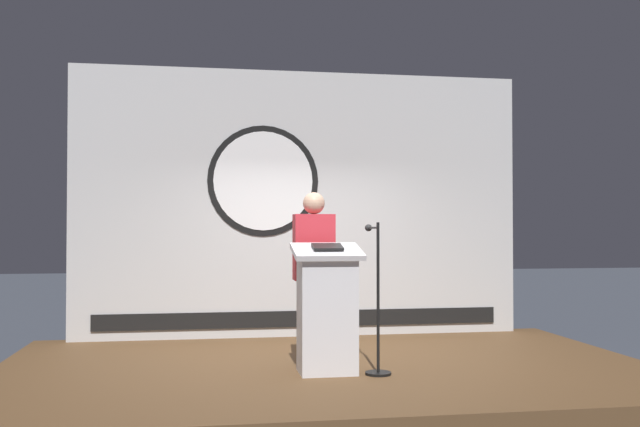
# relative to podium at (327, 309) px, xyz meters

# --- Properties ---
(ground_plane) EXTENTS (40.00, 40.00, 0.00)m
(ground_plane) POSITION_rel_podium_xyz_m (0.07, 0.41, -0.89)
(ground_plane) COLOR #383D47
(stage_platform) EXTENTS (6.40, 4.00, 0.30)m
(stage_platform) POSITION_rel_podium_xyz_m (0.07, 0.41, -0.74)
(stage_platform) COLOR brown
(stage_platform) RESTS_ON ground
(banner_display) EXTENTS (5.59, 0.12, 3.31)m
(banner_display) POSITION_rel_podium_xyz_m (0.05, 2.26, 1.06)
(banner_display) COLOR silver
(banner_display) RESTS_ON stage_platform
(podium) EXTENTS (0.64, 0.50, 1.21)m
(podium) POSITION_rel_podium_xyz_m (0.00, 0.00, 0.00)
(podium) COLOR silver
(podium) RESTS_ON stage_platform
(speaker_person) EXTENTS (0.40, 0.26, 1.70)m
(speaker_person) POSITION_rel_podium_xyz_m (-0.05, 0.48, 0.28)
(speaker_person) COLOR black
(speaker_person) RESTS_ON stage_platform
(microphone_stand) EXTENTS (0.24, 0.53, 1.40)m
(microphone_stand) POSITION_rel_podium_xyz_m (0.45, -0.10, -0.10)
(microphone_stand) COLOR black
(microphone_stand) RESTS_ON stage_platform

